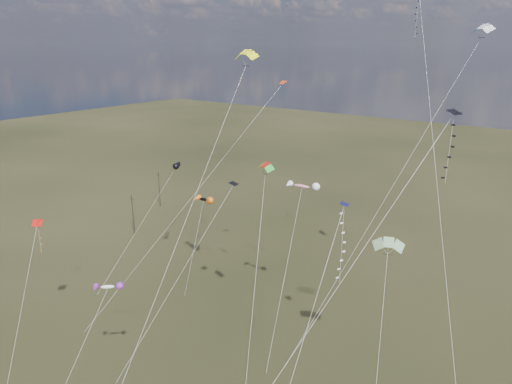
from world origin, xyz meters
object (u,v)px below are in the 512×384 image
Objects in this scene: utility_pole_far at (159,189)px; novelty_black_orange at (203,199)px; diamond_black_high at (429,175)px; parafoil_yellow at (245,54)px; utility_pole_near at (133,214)px.

novelty_black_orange is at bearing -30.48° from utility_pole_far.
diamond_black_high is at bearing -23.11° from novelty_black_orange.
utility_pole_far is at bearing 148.16° from parafoil_yellow.
parafoil_yellow reaches higher than diamond_black_high.
parafoil_yellow is at bearing -21.28° from utility_pole_near.
parafoil_yellow is at bearing -31.84° from utility_pole_far.
diamond_black_high is at bearing -26.52° from utility_pole_far.
diamond_black_high is 42.38m from novelty_black_orange.
diamond_black_high is at bearing -18.19° from utility_pole_near.
diamond_black_high is 2.35× the size of novelty_black_orange.
novelty_black_orange is (-36.90, 15.74, -13.67)m from diamond_black_high.
diamond_black_high is (66.72, -33.30, 22.07)m from utility_pole_far.
utility_pole_far is at bearing 153.48° from diamond_black_high.
utility_pole_near is 0.61× the size of novelty_black_orange.
utility_pole_far is 0.26× the size of diamond_black_high.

